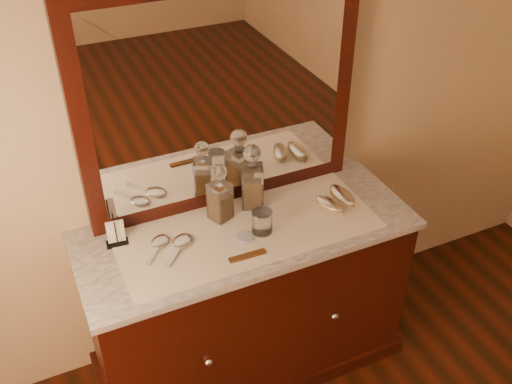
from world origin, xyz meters
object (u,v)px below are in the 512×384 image
brush_near (329,205)px  dresser_cabinet (247,301)px  pin_dish (245,237)px  comb (248,256)px  brush_far (342,196)px  decanter_right (252,183)px  decanter_left (220,198)px  mirror_frame (221,97)px  hand_mirror_inner (181,244)px  hand_mirror_outer (159,244)px  napkin_rack (116,233)px

brush_near → dresser_cabinet: bearing=174.2°
pin_dish → comb: (-0.04, -0.11, -0.00)m
brush_far → decanter_right: bearing=159.4°
decanter_left → decanter_right: size_ratio=0.88×
mirror_frame → hand_mirror_inner: bearing=-139.8°
brush_near → hand_mirror_inner: brush_near is taller
mirror_frame → hand_mirror_outer: (-0.37, -0.21, -0.49)m
mirror_frame → pin_dish: 0.58m
dresser_cabinet → napkin_rack: size_ratio=10.49×
brush_near → brush_far: 0.09m
brush_far → hand_mirror_outer: 0.84m
dresser_cabinet → pin_dish: 0.46m
decanter_right → dresser_cabinet: bearing=-123.6°
comb → hand_mirror_outer: bearing=146.1°
pin_dish → decanter_left: size_ratio=0.26×
mirror_frame → hand_mirror_outer: 0.65m
mirror_frame → decanter_right: (0.09, -0.11, -0.38)m
decanter_right → hand_mirror_outer: size_ratio=1.73×
brush_far → hand_mirror_outer: bearing=176.9°
napkin_rack → brush_far: napkin_rack is taller
comb → napkin_rack: 0.54m
decanter_left → brush_near: bearing=-17.3°
mirror_frame → brush_near: 0.67m
pin_dish → decanter_right: 0.26m
dresser_cabinet → brush_far: size_ratio=8.18×
comb → brush_far: (0.54, 0.17, 0.02)m
mirror_frame → comb: mirror_frame is taller
dresser_cabinet → brush_near: size_ratio=8.44×
decanter_right → brush_far: size_ratio=1.79×
decanter_right → pin_dish: bearing=-122.0°
comb → brush_near: 0.48m
pin_dish → hand_mirror_inner: 0.26m
decanter_left → brush_far: decanter_left is taller
brush_far → mirror_frame: bearing=151.6°
napkin_rack → brush_near: napkin_rack is taller
decanter_left → decanter_right: (0.16, 0.03, 0.01)m
mirror_frame → hand_mirror_inner: mirror_frame is taller
hand_mirror_inner → dresser_cabinet: bearing=-0.2°
dresser_cabinet → brush_far: brush_far is taller
hand_mirror_outer → hand_mirror_inner: 0.09m
decanter_left → dresser_cabinet: bearing=-54.7°
dresser_cabinet → decanter_left: size_ratio=5.18×
decanter_left → decanter_right: bearing=10.4°
pin_dish → napkin_rack: napkin_rack is taller
decanter_left → brush_near: 0.49m
brush_far → hand_mirror_inner: (-0.76, 0.01, -0.01)m
decanter_right → brush_near: 0.35m
pin_dish → hand_mirror_inner: hand_mirror_inner is taller
comb → hand_mirror_inner: bearing=142.6°
comb → mirror_frame: bearing=81.8°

